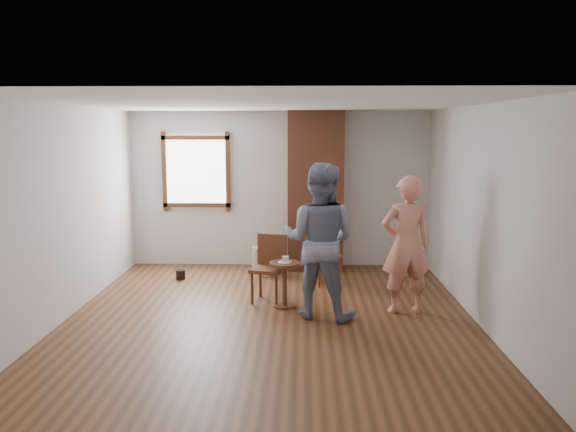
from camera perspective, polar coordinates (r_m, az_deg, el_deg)
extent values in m
plane|color=brown|center=(7.06, -1.79, -10.28)|extent=(5.50, 5.50, 0.00)
cube|color=silver|center=(9.47, -0.87, 2.72)|extent=(5.00, 0.04, 2.60)
cube|color=silver|center=(7.33, -21.76, 0.28)|extent=(0.04, 5.50, 2.60)
cube|color=silver|center=(7.05, 18.88, 0.13)|extent=(0.04, 5.50, 2.60)
cube|color=white|center=(6.67, -1.90, 11.33)|extent=(5.00, 5.50, 0.04)
cube|color=brown|center=(9.56, -9.32, 4.47)|extent=(1.14, 0.06, 1.34)
cube|color=white|center=(9.58, -9.30, 4.48)|extent=(1.00, 0.02, 1.20)
cube|color=#A25739|center=(9.21, 2.80, 2.54)|extent=(0.90, 0.50, 2.60)
cylinder|color=tan|center=(8.99, -2.55, -4.57)|extent=(0.45, 0.45, 0.45)
cylinder|color=black|center=(8.91, -10.86, -5.86)|extent=(0.17, 0.17, 0.15)
cube|color=brown|center=(7.56, -2.05, -5.43)|extent=(0.51, 0.51, 0.05)
cylinder|color=brown|center=(7.52, -3.68, -7.28)|extent=(0.04, 0.04, 0.45)
cylinder|color=brown|center=(7.42, -1.21, -7.50)|extent=(0.04, 0.04, 0.45)
cylinder|color=brown|center=(7.83, -2.82, -6.63)|extent=(0.04, 0.04, 0.45)
cylinder|color=brown|center=(7.73, -0.45, -6.83)|extent=(0.04, 0.04, 0.45)
cube|color=brown|center=(7.69, -1.61, -3.49)|extent=(0.41, 0.15, 0.45)
cube|color=brown|center=(8.44, 3.76, -4.05)|extent=(0.52, 0.52, 0.05)
cylinder|color=brown|center=(8.28, 3.19, -5.83)|extent=(0.04, 0.04, 0.43)
cylinder|color=brown|center=(8.41, 5.22, -5.61)|extent=(0.04, 0.04, 0.43)
cylinder|color=brown|center=(8.57, 2.30, -5.32)|extent=(0.04, 0.04, 0.43)
cylinder|color=brown|center=(8.70, 4.27, -5.12)|extent=(0.04, 0.04, 0.43)
cube|color=brown|center=(8.56, 3.26, -2.39)|extent=(0.39, 0.19, 0.43)
cylinder|color=brown|center=(7.29, -0.34, -4.88)|extent=(0.40, 0.40, 0.04)
cylinder|color=brown|center=(7.37, -0.34, -7.07)|extent=(0.06, 0.06, 0.54)
cylinder|color=brown|center=(7.45, -0.33, -9.10)|extent=(0.28, 0.28, 0.03)
cylinder|color=white|center=(7.29, -0.34, -4.70)|extent=(0.18, 0.18, 0.01)
cube|color=white|center=(7.28, -0.26, -4.44)|extent=(0.08, 0.07, 0.06)
imported|color=#16193D|center=(6.88, 3.23, -2.53)|extent=(1.11, 0.98, 1.91)
imported|color=#E88874|center=(7.18, 11.90, -2.89)|extent=(0.69, 0.51, 1.75)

